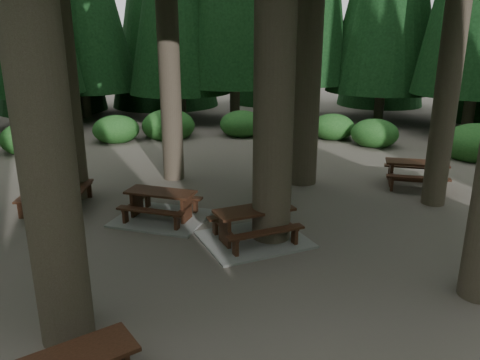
{
  "coord_description": "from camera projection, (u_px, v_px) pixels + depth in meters",
  "views": [
    {
      "loc": [
        -0.84,
        -9.24,
        4.37
      ],
      "look_at": [
        0.2,
        1.1,
        1.1
      ],
      "focal_mm": 35.0,
      "sensor_mm": 36.0,
      "label": 1
    }
  ],
  "objects": [
    {
      "name": "picnic_table_c",
      "position": [
        161.0,
        210.0,
        11.43
      ],
      "size": [
        2.66,
        2.46,
        0.72
      ],
      "rotation": [
        0.0,
        0.0,
        -0.4
      ],
      "color": "gray",
      "rests_on": "ground"
    },
    {
      "name": "picnic_table_d",
      "position": [
        416.0,
        170.0,
        13.82
      ],
      "size": [
        2.12,
        1.91,
        0.76
      ],
      "rotation": [
        0.0,
        0.0,
        -0.34
      ],
      "color": "black",
      "rests_on": "ground"
    },
    {
      "name": "picnic_table_a",
      "position": [
        254.0,
        230.0,
        10.24
      ],
      "size": [
        2.66,
        2.41,
        0.75
      ],
      "rotation": [
        0.0,
        0.0,
        0.32
      ],
      "color": "gray",
      "rests_on": "ground"
    },
    {
      "name": "picnic_table_b",
      "position": [
        56.0,
        188.0,
        12.13
      ],
      "size": [
        1.57,
        1.91,
        0.8
      ],
      "rotation": [
        0.0,
        0.0,
        1.52
      ],
      "color": "black",
      "rests_on": "ground"
    },
    {
      "name": "shrub_ring",
      "position": [
        263.0,
        213.0,
        10.82
      ],
      "size": [
        23.86,
        24.64,
        1.49
      ],
      "color": "#205D20",
      "rests_on": "ground"
    },
    {
      "name": "ground",
      "position": [
        236.0,
        244.0,
        10.16
      ],
      "size": [
        80.0,
        80.0,
        0.0
      ],
      "primitive_type": "plane",
      "color": "#514942",
      "rests_on": "ground"
    }
  ]
}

